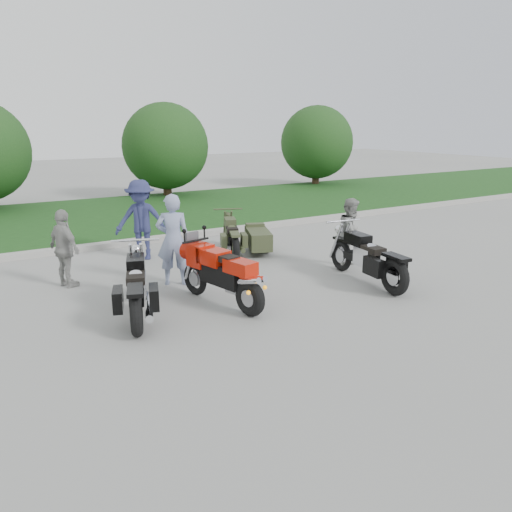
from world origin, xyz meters
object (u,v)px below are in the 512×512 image
cruiser_left (137,290)px  person_grey (351,233)px  cruiser_right (370,260)px  person_denim (141,220)px  person_stripe (173,240)px  sportbike_red (222,273)px  person_back (65,249)px  cruiser_sidecar (247,238)px

cruiser_left → person_grey: person_grey is taller
cruiser_left → cruiser_right: (4.61, -0.64, 0.01)m
cruiser_left → person_denim: size_ratio=1.25×
cruiser_right → person_stripe: bearing=155.7°
person_grey → sportbike_red: bearing=160.0°
cruiser_left → sportbike_red: bearing=10.2°
cruiser_right → person_denim: size_ratio=1.31×
cruiser_right → person_denim: bearing=134.6°
sportbike_red → cruiser_left: (-1.48, 0.22, -0.12)m
person_grey → person_denim: (-3.83, 3.06, 0.17)m
cruiser_left → cruiser_right: cruiser_right is taller
cruiser_right → person_back: 6.08m
person_stripe → person_grey: (3.90, -0.86, -0.14)m
person_back → cruiser_sidecar: bearing=-105.8°
person_stripe → person_denim: (0.08, 2.20, 0.03)m
person_grey → cruiser_left: bearing=154.3°
cruiser_right → person_stripe: (-3.41, 2.00, 0.43)m
person_grey → person_denim: bearing=110.0°
cruiser_right → person_grey: person_grey is taller
cruiser_right → sportbike_red: bearing=178.7°
person_stripe → sportbike_red: bearing=126.2°
person_back → person_denim: bearing=-78.6°
person_stripe → person_back: person_stripe is taller
cruiser_sidecar → person_back: (-4.38, -0.39, 0.39)m
cruiser_right → person_back: (-5.30, 2.96, 0.29)m
cruiser_right → person_stripe: 3.98m
cruiser_sidecar → cruiser_right: bearing=-52.7°
person_grey → person_denim: size_ratio=0.82×
cruiser_right → cruiser_sidecar: size_ratio=1.20×
sportbike_red → cruiser_right: bearing=-20.6°
sportbike_red → cruiser_sidecar: sportbike_red is taller
cruiser_sidecar → person_grey: bearing=-35.3°
person_back → person_grey: bearing=-128.2°
cruiser_sidecar → person_back: 4.41m
person_stripe → person_denim: 2.20m
cruiser_sidecar → person_back: bearing=-153.1°
sportbike_red → cruiser_right: size_ratio=0.86×
cruiser_left → cruiser_right: bearing=10.9°
sportbike_red → cruiser_right: 3.16m
sportbike_red → cruiser_right: sportbike_red is taller
sportbike_red → person_stripe: bearing=86.8°
sportbike_red → cruiser_right: (3.13, -0.41, -0.11)m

